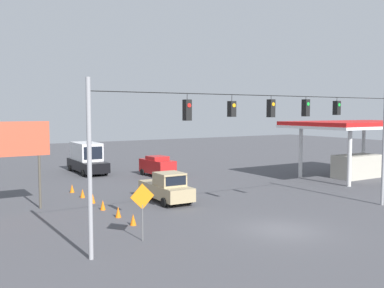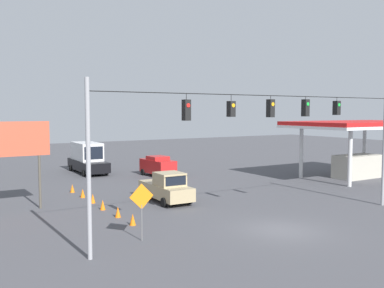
{
  "view_description": "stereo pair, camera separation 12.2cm",
  "coord_description": "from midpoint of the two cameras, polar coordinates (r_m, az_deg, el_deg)",
  "views": [
    {
      "loc": [
        15.95,
        16.55,
        6.34
      ],
      "look_at": [
        -0.09,
        -9.26,
        4.03
      ],
      "focal_mm": 40.0,
      "sensor_mm": 36.0,
      "label": 1
    },
    {
      "loc": [
        15.85,
        16.61,
        6.34
      ],
      "look_at": [
        -0.09,
        -9.26,
        4.03
      ],
      "focal_mm": 40.0,
      "sensor_mm": 36.0,
      "label": 2
    }
  ],
  "objects": [
    {
      "name": "overhead_signal_span",
      "position": [
        23.7,
        10.24,
        1.42
      ],
      "size": [
        20.54,
        0.38,
        7.78
      ],
      "color": "#939399",
      "rests_on": "ground_plane"
    },
    {
      "name": "traffic_cone_farthest",
      "position": [
        34.99,
        -15.8,
        -5.72
      ],
      "size": [
        0.35,
        0.35,
        0.65
      ],
      "primitive_type": "cone",
      "color": "orange",
      "rests_on": "ground_plane"
    },
    {
      "name": "traffic_cone_fourth",
      "position": [
        30.67,
        -13.21,
        -7.09
      ],
      "size": [
        0.35,
        0.35,
        0.65
      ],
      "primitive_type": "cone",
      "color": "orange",
      "rests_on": "ground_plane"
    },
    {
      "name": "pickup_truck_tan_withflow_mid",
      "position": [
        30.33,
        -3.54,
        -5.86
      ],
      "size": [
        2.27,
        5.3,
        2.12
      ],
      "color": "tan",
      "rests_on": "ground_plane"
    },
    {
      "name": "box_truck_black_withflow_deep",
      "position": [
        45.68,
        -13.93,
        -1.83
      ],
      "size": [
        2.65,
        7.16,
        3.13
      ],
      "color": "black",
      "rests_on": "ground_plane"
    },
    {
      "name": "ground_plane",
      "position": [
        23.83,
        11.74,
        -11.18
      ],
      "size": [
        140.0,
        140.0,
        0.0
      ],
      "primitive_type": "plane",
      "color": "#47474C"
    },
    {
      "name": "traffic_cone_third",
      "position": [
        28.45,
        -11.93,
        -7.96
      ],
      "size": [
        0.35,
        0.35,
        0.65
      ],
      "primitive_type": "cone",
      "color": "orange",
      "rests_on": "ground_plane"
    },
    {
      "name": "gas_station",
      "position": [
        43.78,
        21.15,
        0.93
      ],
      "size": [
        13.54,
        8.04,
        5.42
      ],
      "color": "red",
      "rests_on": "ground_plane"
    },
    {
      "name": "traffic_cone_second",
      "position": [
        26.33,
        -9.95,
        -8.93
      ],
      "size": [
        0.35,
        0.35,
        0.65
      ],
      "primitive_type": "cone",
      "color": "orange",
      "rests_on": "ground_plane"
    },
    {
      "name": "roadside_billboard",
      "position": [
        29.17,
        -22.93,
        -0.12
      ],
      "size": [
        4.55,
        0.16,
        5.72
      ],
      "color": "#4C473D",
      "rests_on": "ground_plane"
    },
    {
      "name": "traffic_cone_nearest",
      "position": [
        24.44,
        -8.0,
        -9.95
      ],
      "size": [
        0.35,
        0.35,
        0.65
      ],
      "primitive_type": "cone",
      "color": "orange",
      "rests_on": "ground_plane"
    },
    {
      "name": "work_zone_sign",
      "position": [
        21.2,
        -6.81,
        -7.54
      ],
      "size": [
        1.27,
        0.06,
        2.84
      ],
      "color": "slate",
      "rests_on": "ground_plane"
    },
    {
      "name": "sedan_red_oncoming_deep",
      "position": [
        42.2,
        -4.72,
        -2.9
      ],
      "size": [
        2.28,
        4.28,
        1.98
      ],
      "color": "red",
      "rests_on": "ground_plane"
    },
    {
      "name": "traffic_cone_fifth",
      "position": [
        32.75,
        -14.49,
        -6.38
      ],
      "size": [
        0.35,
        0.35,
        0.65
      ],
      "primitive_type": "cone",
      "color": "orange",
      "rests_on": "ground_plane"
    }
  ]
}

